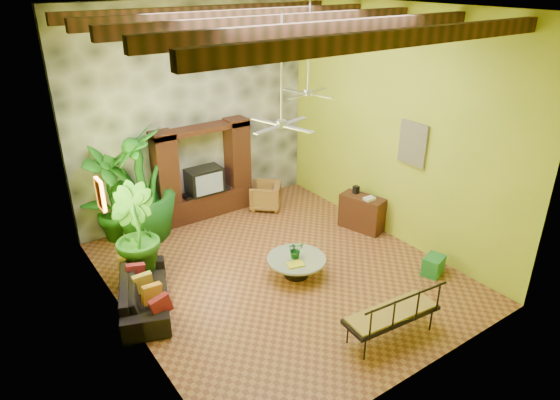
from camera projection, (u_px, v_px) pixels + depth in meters
ground at (278, 271)px, 10.10m from camera, size 7.00×7.00×0.00m
ceiling at (278, 7)px, 7.99m from camera, size 6.00×7.00×0.02m
back_wall at (193, 113)px, 11.65m from camera, size 6.00×0.02×5.00m
left_wall at (114, 193)px, 7.48m from camera, size 0.02×7.00×5.00m
right_wall at (394, 127)px, 10.60m from camera, size 0.02×7.00×5.00m
stone_accent_wall at (194, 114)px, 11.60m from camera, size 5.98×0.10×4.98m
ceiling_beams at (278, 22)px, 8.08m from camera, size 5.95×5.36×0.22m
entertainment_center at (204, 179)px, 12.02m from camera, size 2.40×0.55×2.30m
ceiling_fan_front at (282, 112)px, 8.26m from camera, size 1.28×1.28×1.86m
ceiling_fan_back at (308, 83)px, 10.39m from camera, size 1.28×1.28×1.86m
wall_art_mask at (100, 194)px, 8.42m from camera, size 0.06×0.32×0.55m
wall_art_painting at (413, 144)px, 10.22m from camera, size 0.06×0.70×0.90m
sofa at (144, 292)px, 8.93m from camera, size 1.46×2.21×0.60m
wicker_armchair at (266, 196)px, 12.63m from camera, size 1.04×1.04×0.68m
tall_plant_a at (110, 194)px, 10.79m from camera, size 1.44×1.38×2.27m
tall_plant_b at (134, 234)px, 9.54m from camera, size 1.03×1.19×1.91m
tall_plant_c at (141, 184)px, 10.89m from camera, size 1.86×1.86×2.56m
coffee_table at (296, 264)px, 9.85m from camera, size 1.16×1.16×0.40m
centerpiece_plant at (296, 250)px, 9.74m from camera, size 0.34×0.30×0.34m
yellow_tray at (296, 264)px, 9.55m from camera, size 0.36×0.30×0.03m
iron_bench at (395, 313)px, 8.02m from camera, size 1.69×0.73×0.57m
side_console at (362, 213)px, 11.59m from camera, size 0.72×1.10×0.81m
green_bin at (433, 265)px, 9.93m from camera, size 0.52×0.45×0.39m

